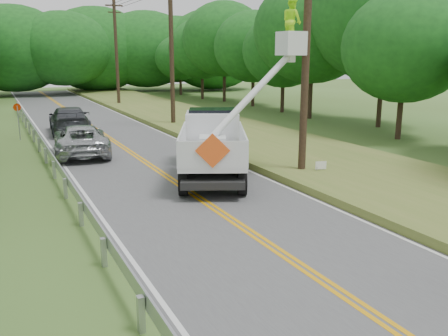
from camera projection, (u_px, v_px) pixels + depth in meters
name	position (u px, v px, depth m)	size (l,w,h in m)	color
ground	(358.00, 305.00, 9.33)	(140.00, 140.00, 0.00)	#415822
road	(146.00, 163.00, 21.54)	(7.20, 96.00, 0.03)	#4F4E51
guardrail	(50.00, 156.00, 20.48)	(0.18, 48.00, 0.77)	#A3A5AC
utility_poles	(217.00, 46.00, 25.09)	(1.60, 43.30, 10.00)	black
tall_grass_verge	(279.00, 147.00, 24.56)	(7.00, 96.00, 0.30)	#546C29
treeline_right	(309.00, 37.00, 35.55)	(12.43, 54.13, 11.70)	#332319
treeline_horizon	(63.00, 49.00, 58.22)	(55.91, 14.52, 10.82)	#174718
bucket_truck	(218.00, 135.00, 19.65)	(5.54, 7.30, 6.84)	black
suv_silver	(81.00, 140.00, 23.16)	(2.46, 5.33, 1.48)	#A9ACAF
suv_darkgrey	(69.00, 120.00, 29.65)	(2.30, 5.66, 1.64)	#3B3E44
stop_sign_permanent	(18.00, 116.00, 27.01)	(0.45, 0.10, 2.13)	#A3A5AC
yard_sign	(321.00, 166.00, 18.95)	(0.45, 0.14, 0.66)	white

